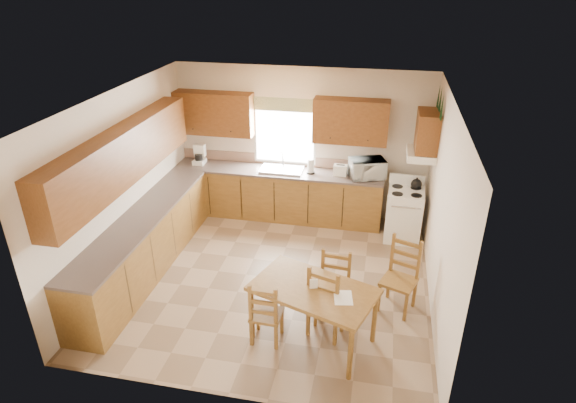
% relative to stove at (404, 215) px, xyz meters
% --- Properties ---
extents(floor, '(4.50, 4.50, 0.00)m').
position_rel_stove_xyz_m(floor, '(-1.88, -1.60, -0.43)').
color(floor, '#957A5D').
rests_on(floor, ground).
extents(ceiling, '(4.50, 4.50, 0.00)m').
position_rel_stove_xyz_m(ceiling, '(-1.88, -1.60, 2.27)').
color(ceiling, olive).
rests_on(ceiling, floor).
extents(wall_left, '(4.50, 4.50, 0.00)m').
position_rel_stove_xyz_m(wall_left, '(-4.13, -1.60, 0.92)').
color(wall_left, beige).
rests_on(wall_left, floor).
extents(wall_right, '(4.50, 4.50, 0.00)m').
position_rel_stove_xyz_m(wall_right, '(0.37, -1.60, 0.92)').
color(wall_right, beige).
rests_on(wall_right, floor).
extents(wall_back, '(4.50, 4.50, 0.00)m').
position_rel_stove_xyz_m(wall_back, '(-1.88, 0.65, 0.92)').
color(wall_back, beige).
rests_on(wall_back, floor).
extents(wall_front, '(4.50, 4.50, 0.00)m').
position_rel_stove_xyz_m(wall_front, '(-1.88, -3.85, 0.92)').
color(wall_front, beige).
rests_on(wall_front, floor).
extents(lower_cab_back, '(3.75, 0.60, 0.88)m').
position_rel_stove_xyz_m(lower_cab_back, '(-2.25, 0.35, 0.01)').
color(lower_cab_back, brown).
rests_on(lower_cab_back, floor).
extents(lower_cab_left, '(0.60, 3.60, 0.88)m').
position_rel_stove_xyz_m(lower_cab_left, '(-3.83, -1.75, 0.01)').
color(lower_cab_left, brown).
rests_on(lower_cab_left, floor).
extents(counter_back, '(3.75, 0.63, 0.04)m').
position_rel_stove_xyz_m(counter_back, '(-2.25, 0.35, 0.47)').
color(counter_back, brown).
rests_on(counter_back, lower_cab_back).
extents(counter_left, '(0.63, 3.60, 0.04)m').
position_rel_stove_xyz_m(counter_left, '(-3.83, -1.75, 0.47)').
color(counter_left, brown).
rests_on(counter_left, lower_cab_left).
extents(backsplash, '(3.75, 0.01, 0.18)m').
position_rel_stove_xyz_m(backsplash, '(-2.25, 0.64, 0.58)').
color(backsplash, '#906E5A').
rests_on(backsplash, counter_back).
extents(upper_cab_back_left, '(1.41, 0.33, 0.75)m').
position_rel_stove_xyz_m(upper_cab_back_left, '(-3.43, 0.49, 1.42)').
color(upper_cab_back_left, brown).
rests_on(upper_cab_back_left, wall_back).
extents(upper_cab_back_right, '(1.25, 0.33, 0.75)m').
position_rel_stove_xyz_m(upper_cab_back_right, '(-1.02, 0.49, 1.42)').
color(upper_cab_back_right, brown).
rests_on(upper_cab_back_right, wall_back).
extents(upper_cab_left, '(0.33, 3.60, 0.75)m').
position_rel_stove_xyz_m(upper_cab_left, '(-3.96, -1.75, 1.42)').
color(upper_cab_left, brown).
rests_on(upper_cab_left, wall_left).
extents(upper_cab_stove, '(0.33, 0.62, 0.62)m').
position_rel_stove_xyz_m(upper_cab_stove, '(0.20, 0.05, 1.47)').
color(upper_cab_stove, brown).
rests_on(upper_cab_stove, wall_right).
extents(range_hood, '(0.44, 0.62, 0.12)m').
position_rel_stove_xyz_m(range_hood, '(0.15, 0.05, 1.09)').
color(range_hood, white).
rests_on(range_hood, wall_right).
extents(window_frame, '(1.13, 0.02, 1.18)m').
position_rel_stove_xyz_m(window_frame, '(-2.18, 0.62, 1.12)').
color(window_frame, white).
rests_on(window_frame, wall_back).
extents(window_pane, '(1.05, 0.01, 1.10)m').
position_rel_stove_xyz_m(window_pane, '(-2.18, 0.62, 1.12)').
color(window_pane, white).
rests_on(window_pane, wall_back).
extents(window_valance, '(1.19, 0.01, 0.24)m').
position_rel_stove_xyz_m(window_valance, '(-2.18, 0.59, 1.62)').
color(window_valance, '#4A662F').
rests_on(window_valance, wall_back).
extents(sink_basin, '(0.75, 0.45, 0.04)m').
position_rel_stove_xyz_m(sink_basin, '(-2.18, 0.35, 0.51)').
color(sink_basin, silver).
rests_on(sink_basin, counter_back).
extents(pine_decal_a, '(0.22, 0.22, 0.36)m').
position_rel_stove_xyz_m(pine_decal_a, '(0.33, -0.27, 1.95)').
color(pine_decal_a, black).
rests_on(pine_decal_a, wall_right).
extents(pine_decal_b, '(0.22, 0.22, 0.36)m').
position_rel_stove_xyz_m(pine_decal_b, '(0.33, 0.05, 1.99)').
color(pine_decal_b, black).
rests_on(pine_decal_b, wall_right).
extents(pine_decal_c, '(0.22, 0.22, 0.36)m').
position_rel_stove_xyz_m(pine_decal_c, '(0.33, 0.37, 1.95)').
color(pine_decal_c, black).
rests_on(pine_decal_c, wall_right).
extents(stove, '(0.61, 0.63, 0.86)m').
position_rel_stove_xyz_m(stove, '(0.00, 0.00, 0.00)').
color(stove, white).
rests_on(stove, floor).
extents(coffeemaker, '(0.23, 0.27, 0.36)m').
position_rel_stove_xyz_m(coffeemaker, '(-3.73, 0.38, 0.67)').
color(coffeemaker, white).
rests_on(coffeemaker, counter_back).
extents(paper_towel, '(0.14, 0.14, 0.26)m').
position_rel_stove_xyz_m(paper_towel, '(-1.66, 0.35, 0.62)').
color(paper_towel, white).
rests_on(paper_towel, counter_back).
extents(toaster, '(0.24, 0.16, 0.19)m').
position_rel_stove_xyz_m(toaster, '(-1.14, 0.35, 0.58)').
color(toaster, white).
rests_on(toaster, counter_back).
extents(microwave, '(0.64, 0.55, 0.33)m').
position_rel_stove_xyz_m(microwave, '(-0.68, 0.35, 0.65)').
color(microwave, white).
rests_on(microwave, counter_back).
extents(dining_table, '(1.64, 1.26, 0.78)m').
position_rel_stove_xyz_m(dining_table, '(-1.12, -2.77, -0.04)').
color(dining_table, brown).
rests_on(dining_table, floor).
extents(chair_near_left, '(0.38, 0.36, 0.88)m').
position_rel_stove_xyz_m(chair_near_left, '(-1.67, -2.88, 0.01)').
color(chair_near_left, brown).
rests_on(chair_near_left, floor).
extents(chair_near_right, '(0.53, 0.51, 1.02)m').
position_rel_stove_xyz_m(chair_near_right, '(-0.96, -2.59, 0.08)').
color(chair_near_right, brown).
rests_on(chair_near_right, floor).
extents(chair_far_left, '(0.44, 0.42, 0.97)m').
position_rel_stove_xyz_m(chair_far_left, '(-0.93, -2.37, 0.05)').
color(chair_far_left, brown).
rests_on(chair_far_left, floor).
extents(chair_far_right, '(0.55, 0.53, 1.02)m').
position_rel_stove_xyz_m(chair_far_right, '(-0.09, -1.95, 0.08)').
color(chair_far_right, brown).
rests_on(chair_far_right, floor).
extents(table_paper, '(0.25, 0.31, 0.00)m').
position_rel_stove_xyz_m(table_paper, '(-0.76, -2.88, 0.34)').
color(table_paper, white).
rests_on(table_paper, dining_table).
extents(table_card, '(0.09, 0.05, 0.12)m').
position_rel_stove_xyz_m(table_card, '(-1.12, -2.76, 0.40)').
color(table_card, white).
rests_on(table_card, dining_table).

